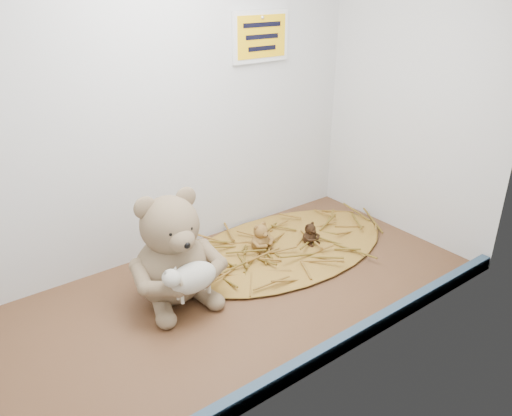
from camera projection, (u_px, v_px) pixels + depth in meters
alcove_shell at (208, 102)px, 107.14cm from camera, size 120.40×60.20×90.40cm
front_rail at (319, 356)px, 97.91cm from camera, size 119.28×2.20×3.60cm
straw_bed at (285, 247)px, 139.82cm from camera, size 65.69×38.14×1.27cm
main_teddy at (170, 247)px, 113.52cm from camera, size 23.26×24.40×27.09cm
toy_lamb at (193, 278)px, 107.82cm from camera, size 14.56×8.89×9.41cm
mini_teddy_tan at (260, 236)px, 136.14cm from camera, size 7.42×7.72×8.02cm
mini_teddy_brown at (310, 232)px, 139.97cm from camera, size 5.70×5.95×6.28cm
wall_sign at (261, 36)px, 134.14cm from camera, size 16.00×1.20×11.00cm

